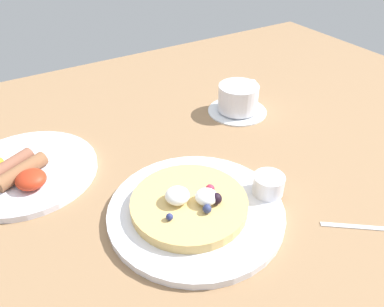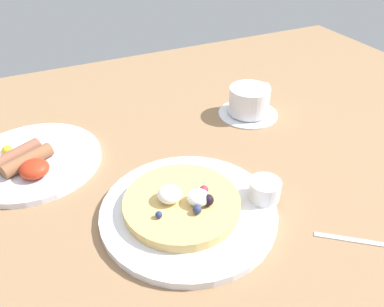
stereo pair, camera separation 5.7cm
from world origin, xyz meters
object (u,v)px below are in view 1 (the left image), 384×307
(pancake_plate, at_px, (196,211))
(coffee_cup, at_px, (239,97))
(breakfast_plate, at_px, (26,171))
(coffee_saucer, at_px, (237,110))
(syrup_ramekin, at_px, (268,184))

(pancake_plate, distance_m, coffee_cup, 0.34)
(breakfast_plate, bearing_deg, coffee_saucer, -1.92)
(pancake_plate, relative_size, breakfast_plate, 1.11)
(pancake_plate, height_order, coffee_saucer, pancake_plate)
(syrup_ramekin, height_order, coffee_saucer, syrup_ramekin)
(syrup_ramekin, bearing_deg, pancake_plate, 166.41)
(coffee_saucer, xyz_separation_m, coffee_cup, (0.00, 0.00, 0.03))
(pancake_plate, bearing_deg, coffee_cup, 42.20)
(syrup_ramekin, bearing_deg, coffee_saucer, 62.68)
(syrup_ramekin, relative_size, breakfast_plate, 0.20)
(syrup_ramekin, height_order, breakfast_plate, syrup_ramekin)
(coffee_cup, bearing_deg, syrup_ramekin, -117.52)
(breakfast_plate, xyz_separation_m, coffee_cup, (0.46, -0.01, 0.03))
(coffee_saucer, distance_m, coffee_cup, 0.03)
(syrup_ramekin, xyz_separation_m, breakfast_plate, (-0.32, 0.27, -0.02))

